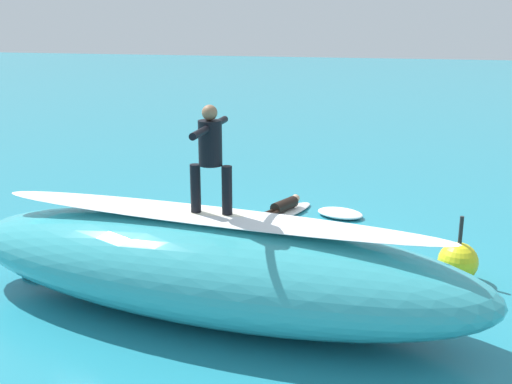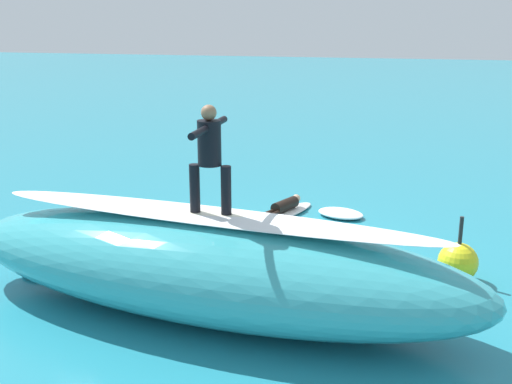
{
  "view_description": "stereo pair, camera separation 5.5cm",
  "coord_description": "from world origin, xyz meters",
  "px_view_note": "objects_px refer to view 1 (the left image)",
  "views": [
    {
      "loc": [
        -2.69,
        10.87,
        4.3
      ],
      "look_at": [
        0.06,
        0.27,
        1.22
      ],
      "focal_mm": 43.54,
      "sensor_mm": 36.0,
      "label": 1
    },
    {
      "loc": [
        -2.75,
        10.85,
        4.3
      ],
      "look_at": [
        0.06,
        0.27,
        1.22
      ],
      "focal_mm": 43.54,
      "sensor_mm": 36.0,
      "label": 2
    }
  ],
  "objects_px": {
    "surfer_riding": "(210,151)",
    "buoy_marker": "(458,262)",
    "surfboard_riding": "(212,216)",
    "surfboard_paddling": "(284,213)",
    "surfer_paddling": "(281,207)"
  },
  "relations": [
    {
      "from": "surfer_riding",
      "to": "buoy_marker",
      "type": "xyz_separation_m",
      "value": [
        -3.61,
        -2.19,
        -2.16
      ]
    },
    {
      "from": "surfer_riding",
      "to": "surfboard_riding",
      "type": "bearing_deg",
      "value": -91.04
    },
    {
      "from": "surfboard_riding",
      "to": "surfboard_paddling",
      "type": "relative_size",
      "value": 1.05
    },
    {
      "from": "surfer_riding",
      "to": "surfboard_paddling",
      "type": "xyz_separation_m",
      "value": [
        -0.02,
        -5.01,
        -2.45
      ]
    },
    {
      "from": "surfboard_riding",
      "to": "surfer_riding",
      "type": "relative_size",
      "value": 1.35
    },
    {
      "from": "surfer_riding",
      "to": "surfboard_paddling",
      "type": "height_order",
      "value": "surfer_riding"
    },
    {
      "from": "surfer_riding",
      "to": "buoy_marker",
      "type": "distance_m",
      "value": 4.75
    },
    {
      "from": "surfer_paddling",
      "to": "surfboard_riding",
      "type": "bearing_deg",
      "value": -157.38
    },
    {
      "from": "surfer_riding",
      "to": "surfer_paddling",
      "type": "height_order",
      "value": "surfer_riding"
    },
    {
      "from": "surfboard_riding",
      "to": "surfer_paddling",
      "type": "xyz_separation_m",
      "value": [
        0.02,
        -4.9,
        -1.33
      ]
    },
    {
      "from": "surfboard_riding",
      "to": "buoy_marker",
      "type": "bearing_deg",
      "value": -149.78
    },
    {
      "from": "surfer_riding",
      "to": "surfer_paddling",
      "type": "relative_size",
      "value": 1.05
    },
    {
      "from": "surfboard_riding",
      "to": "buoy_marker",
      "type": "distance_m",
      "value": 4.4
    },
    {
      "from": "surfboard_paddling",
      "to": "buoy_marker",
      "type": "relative_size",
      "value": 1.77
    },
    {
      "from": "surfboard_riding",
      "to": "surfer_riding",
      "type": "bearing_deg",
      "value": 88.96
    }
  ]
}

